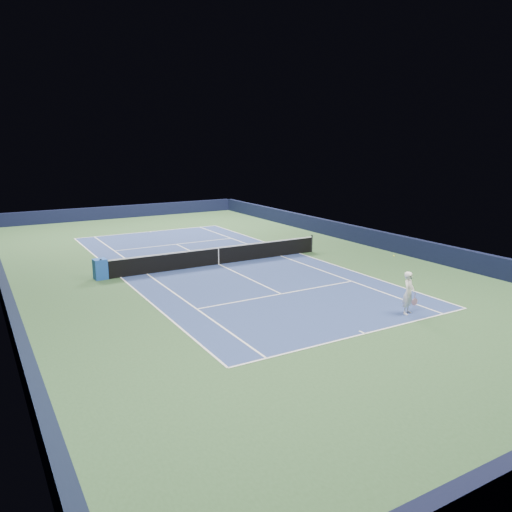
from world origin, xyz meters
TOP-DOWN VIEW (x-y plane):
  - ground at (0.00, 0.00)m, footprint 40.00×40.00m
  - wall_far at (0.00, 19.82)m, footprint 22.00×0.35m
  - wall_right at (10.82, 0.00)m, footprint 0.35×40.00m
  - wall_left at (-10.82, 0.00)m, footprint 0.35×40.00m
  - court_surface at (0.00, 0.00)m, footprint 10.97×23.77m
  - baseline_far at (0.00, 11.88)m, footprint 10.97×0.08m
  - baseline_near at (0.00, -11.88)m, footprint 10.97×0.08m
  - sideline_doubles_right at (5.49, 0.00)m, footprint 0.08×23.77m
  - sideline_doubles_left at (-5.49, 0.00)m, footprint 0.08×23.77m
  - sideline_singles_right at (4.12, 0.00)m, footprint 0.08×23.77m
  - sideline_singles_left at (-4.12, 0.00)m, footprint 0.08×23.77m
  - service_line_far at (0.00, 6.40)m, footprint 8.23×0.08m
  - service_line_near at (0.00, -6.40)m, footprint 8.23×0.08m
  - center_service_line at (0.00, 0.00)m, footprint 0.08×12.80m
  - center_mark_far at (0.00, 11.73)m, footprint 0.08×0.30m
  - center_mark_near at (0.00, -11.73)m, footprint 0.08×0.30m
  - tennis_net at (0.00, 0.00)m, footprint 12.90×0.10m
  - sponsor_cube at (-6.40, 0.23)m, footprint 0.66×0.60m
  - tennis_player at (2.91, -11.12)m, footprint 0.84×1.35m

SIDE VIEW (x-z plane):
  - ground at x=0.00m, z-range 0.00..0.00m
  - court_surface at x=0.00m, z-range 0.00..0.01m
  - baseline_far at x=0.00m, z-range 0.01..0.01m
  - baseline_near at x=0.00m, z-range 0.01..0.01m
  - sideline_doubles_right at x=5.49m, z-range 0.01..0.01m
  - sideline_doubles_left at x=-5.49m, z-range 0.01..0.01m
  - sideline_singles_right at x=4.12m, z-range 0.01..0.01m
  - sideline_singles_left at x=-4.12m, z-range 0.01..0.01m
  - service_line_far at x=0.00m, z-range 0.01..0.01m
  - service_line_near at x=0.00m, z-range 0.01..0.01m
  - center_service_line at x=0.00m, z-range 0.01..0.01m
  - center_mark_far at x=0.00m, z-range 0.01..0.01m
  - center_mark_near at x=0.00m, z-range 0.01..0.01m
  - tennis_net at x=0.00m, z-range -0.03..1.04m
  - sponsor_cube at x=-6.40m, z-range 0.00..1.02m
  - wall_far at x=0.00m, z-range 0.00..1.10m
  - wall_right at x=10.82m, z-range 0.00..1.10m
  - wall_left at x=-10.82m, z-range 0.00..1.10m
  - tennis_player at x=2.91m, z-range -0.23..1.96m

